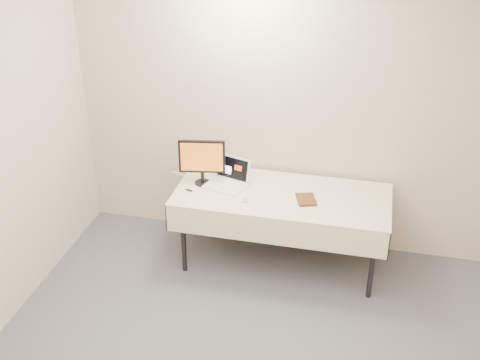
% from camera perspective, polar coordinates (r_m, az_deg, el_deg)
% --- Properties ---
extents(back_wall, '(4.00, 0.10, 2.70)m').
position_cam_1_polar(back_wall, '(5.35, 5.06, 6.73)').
color(back_wall, beige).
rests_on(back_wall, ground).
extents(table, '(1.86, 0.81, 0.74)m').
position_cam_1_polar(table, '(5.25, 4.00, -1.92)').
color(table, black).
rests_on(table, ground).
extents(laptop, '(0.41, 0.37, 0.24)m').
position_cam_1_polar(laptop, '(5.33, -1.12, 0.13)').
color(laptop, white).
rests_on(laptop, table).
extents(monitor, '(0.41, 0.17, 0.42)m').
position_cam_1_polar(monitor, '(5.26, -3.63, 2.03)').
color(monitor, black).
rests_on(monitor, table).
extents(book, '(0.15, 0.07, 0.21)m').
position_cam_1_polar(book, '(5.07, 5.49, -0.99)').
color(book, brown).
rests_on(book, table).
extents(alarm_clock, '(0.12, 0.07, 0.05)m').
position_cam_1_polar(alarm_clock, '(5.47, 0.12, 0.52)').
color(alarm_clock, black).
rests_on(alarm_clock, table).
extents(clicker, '(0.06, 0.09, 0.02)m').
position_cam_1_polar(clicker, '(5.10, 0.47, -1.84)').
color(clicker, '#BABABC').
rests_on(clicker, table).
extents(paper_form, '(0.19, 0.27, 0.00)m').
position_cam_1_polar(paper_form, '(5.21, 6.48, -1.45)').
color(paper_form, '#C7EABA').
rests_on(paper_form, table).
extents(usb_dongle, '(0.06, 0.04, 0.01)m').
position_cam_1_polar(usb_dongle, '(5.27, -4.85, -0.99)').
color(usb_dongle, black).
rests_on(usb_dongle, table).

